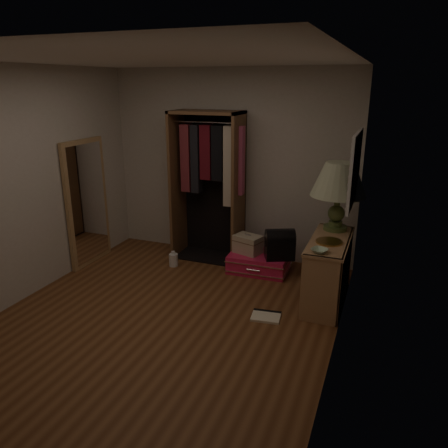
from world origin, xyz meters
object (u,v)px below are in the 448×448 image
Objects in this scene: pink_suitcase at (259,262)px; white_jug at (173,260)px; console_bookshelf at (328,268)px; open_wardrobe at (210,173)px; black_bag at (280,243)px; floor_mirror at (87,203)px; table_lamp at (339,181)px; train_case at (248,244)px.

pink_suitcase is 3.76× the size of white_jug.
console_bookshelf reaches higher than pink_suitcase.
open_wardrobe is 4.77× the size of black_bag.
floor_mirror is at bearing -179.26° from console_bookshelf.
table_lamp is at bearing -33.92° from black_bag.
table_lamp is (1.76, -0.40, 0.12)m from open_wardrobe.
table_lamp is 2.45m from white_jug.
train_case is (2.12, 0.52, -0.49)m from floor_mirror.
table_lamp is (1.12, -0.16, 0.97)m from train_case.
open_wardrobe reaches higher than white_jug.
open_wardrobe is 1.28m from white_jug.
black_bag is at bearing 10.67° from floor_mirror.
train_case is (-1.12, 0.48, -0.03)m from console_bookshelf.
floor_mirror is at bearing -173.53° from table_lamp.
pink_suitcase is 0.44m from black_bag.
white_jug is (-1.42, -0.22, -0.35)m from black_bag.
black_bag is at bearing -13.07° from pink_suitcase.
table_lamp reaches higher than white_jug.
open_wardrobe is at bearing 157.49° from console_bookshelf.
floor_mirror is 4.13× the size of train_case.
floor_mirror reaches higher than console_bookshelf.
open_wardrobe is (-1.76, 0.73, 0.82)m from console_bookshelf.
train_case is at bearing 13.90° from floor_mirror.
floor_mirror is 2.24m from train_case.
table_lamp reaches higher than console_bookshelf.
floor_mirror is (-1.48, -0.77, -0.37)m from open_wardrobe.
pink_suitcase is 1.17m from white_jug.
pink_suitcase is at bearing 152.70° from console_bookshelf.
pink_suitcase is at bearing 169.98° from table_lamp.
open_wardrobe is 1.71m from floor_mirror.
table_lamp is 3.90× the size of white_jug.
console_bookshelf reaches higher than black_bag.
black_bag is at bearing 11.57° from train_case.
pink_suitcase is at bearing -16.24° from open_wardrobe.
open_wardrobe is 4.98× the size of train_case.
console_bookshelf is 5.24× the size of white_jug.
black_bag is (1.08, -0.29, -0.77)m from open_wardrobe.
black_bag is 0.52× the size of table_lamp.
black_bag reaches higher than pink_suitcase.
train_case is 1.05m from white_jug.
floor_mirror is 2.64m from black_bag.
train_case reaches higher than white_jug.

